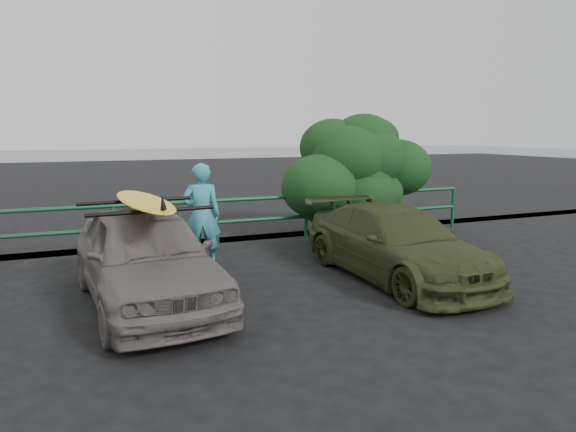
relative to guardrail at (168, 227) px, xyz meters
name	(u,v)px	position (x,y,z in m)	size (l,w,h in m)	color
ground	(243,351)	(0.00, -5.00, -0.52)	(80.00, 80.00, 0.00)	black
ocean	(92,152)	(0.00, 55.00, -0.52)	(200.00, 200.00, 0.00)	slate
guardrail	(168,227)	(0.00, 0.00, 0.00)	(14.00, 0.08, 1.04)	#154B2A
shrub_right	(373,179)	(5.00, 0.50, 0.75)	(3.20, 2.40, 2.54)	#153B16
sedan	(146,256)	(-0.77, -2.98, 0.16)	(1.61, 4.00, 1.36)	#68605C
olive_vehicle	(396,243)	(3.19, -3.17, 0.06)	(1.63, 4.02, 1.17)	#323A1A
man	(202,215)	(0.41, -1.23, 0.40)	(0.67, 0.44, 1.85)	teal
roof_rack	(144,206)	(-0.77, -2.98, 0.87)	(1.62, 1.13, 0.05)	black
surfboard	(143,201)	(-0.77, -2.98, 0.94)	(0.56, 2.70, 0.08)	yellow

